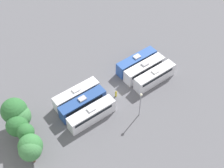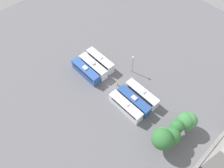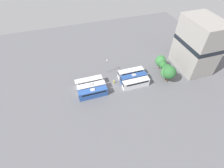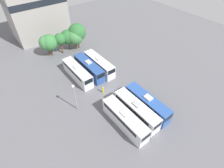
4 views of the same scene
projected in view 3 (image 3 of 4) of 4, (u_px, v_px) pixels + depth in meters
The scene contains 16 objects.
ground_plane at pixel (113, 86), 69.40m from camera, with size 113.86×113.86×0.00m, color slate.
bus_0 at pixel (89, 82), 68.32m from camera, with size 2.53×10.69×3.70m.
bus_1 at pixel (92, 87), 66.21m from camera, with size 2.53×10.69×3.70m.
bus_2 at pixel (93, 93), 64.20m from camera, with size 2.53×10.69×3.70m.
bus_3 at pixel (131, 73), 72.15m from camera, with size 2.53×10.69×3.70m.
bus_4 at pixel (134, 78), 69.89m from camera, with size 2.53×10.69×3.70m.
bus_5 at pixel (136, 83), 67.86m from camera, with size 2.53×10.69×3.70m.
worker_person at pixel (114, 82), 69.82m from camera, with size 0.36×0.36×1.76m.
light_pole at pixel (107, 64), 71.71m from camera, with size 0.60×0.60×6.84m.
tree_0 at pixel (161, 60), 74.50m from camera, with size 4.22×4.22×6.28m.
tree_1 at pixel (161, 61), 73.95m from camera, with size 4.53×4.53×6.45m.
tree_2 at pixel (163, 65), 71.57m from camera, with size 3.29×3.29×6.20m.
tree_3 at pixel (167, 69), 70.19m from camera, with size 4.28×4.28×6.25m.
tree_4 at pixel (167, 73), 68.72m from camera, with size 4.79×4.79×6.55m.
tree_5 at pixel (169, 72), 67.42m from camera, with size 5.18×5.18×7.71m.
depot_building at pixel (197, 45), 70.37m from camera, with size 16.66×11.43×21.74m.
Camera 3 is at (46.34, -14.93, 49.45)m, focal length 28.00 mm.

